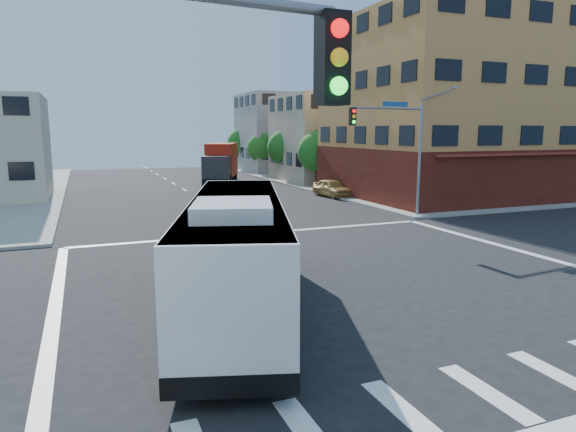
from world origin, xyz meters
name	(u,v)px	position (x,y,z in m)	size (l,w,h in m)	color
ground	(346,282)	(0.00, 0.00, 0.00)	(120.00, 120.00, 0.00)	black
sidewalk_ne	(463,174)	(35.00, 35.00, 0.07)	(50.00, 50.00, 0.15)	gray
corner_building_ne	(458,123)	(19.99, 18.48, 5.89)	(18.10, 15.44, 14.00)	#B37940
building_east_near	(337,138)	(16.98, 33.98, 4.51)	(12.06, 10.06, 9.00)	#C5B196
building_east_far	(288,133)	(16.98, 47.98, 5.01)	(12.06, 10.06, 10.00)	#9D9D98
signal_mast_ne	(398,136)	(9.08, 10.62, 4.98)	(7.91, 1.13, 8.07)	gray
signal_mast_sw	(2,171)	(-9.08, -10.64, 4.98)	(7.91, 1.01, 8.07)	gray
street_tree_a	(318,149)	(11.90, 27.92, 3.59)	(3.60, 3.60, 5.53)	#352413
street_tree_b	(286,145)	(11.90, 35.92, 3.75)	(3.80, 3.80, 5.79)	#352413
street_tree_c	(262,146)	(11.90, 43.92, 3.46)	(3.40, 3.40, 5.29)	#352413
street_tree_d	(243,141)	(11.90, 51.92, 3.88)	(4.00, 4.00, 6.03)	#352413
transit_bus	(237,249)	(-4.29, -1.01, 1.79)	(6.19, 12.56, 3.65)	black
box_truck	(221,164)	(4.74, 36.12, 1.95)	(5.68, 9.24, 4.02)	#232328
parked_car	(332,188)	(10.27, 21.58, 0.72)	(1.70, 4.23, 1.44)	#B98E47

